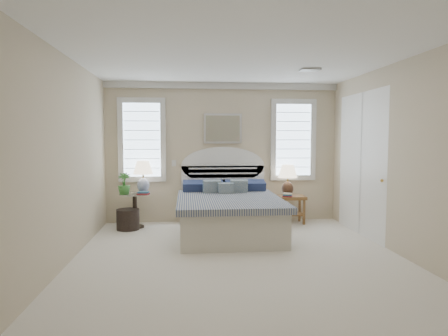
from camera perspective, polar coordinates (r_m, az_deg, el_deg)
floor at (r=5.57m, az=2.17°, el=-12.77°), size 4.50×5.00×0.01m
ceiling at (r=5.43m, az=2.25°, el=15.62°), size 4.50×5.00×0.01m
wall_back at (r=7.81m, az=-0.20°, el=2.21°), size 4.50×0.02×2.70m
wall_left at (r=5.51m, az=-21.69°, el=1.04°), size 0.02×5.00×2.70m
wall_right at (r=6.05m, az=23.84°, el=1.24°), size 0.02×5.00×2.70m
crown_molding at (r=7.83m, az=-0.18°, el=11.67°), size 4.50×0.08×0.12m
hvac_vent at (r=6.45m, az=12.20°, el=13.53°), size 0.30×0.20×0.02m
switch_plate at (r=7.78m, az=-7.18°, el=0.69°), size 0.08×0.01×0.12m
window_left at (r=7.80m, az=-11.63°, el=3.95°), size 0.90×0.06×1.60m
window_right at (r=8.04m, az=9.83°, el=3.98°), size 0.90×0.06×1.60m
painting at (r=7.77m, az=-0.17°, el=5.66°), size 0.74×0.04×0.58m
closet_door at (r=7.12m, az=18.96°, el=0.57°), size 0.02×1.80×2.40m
bed at (r=6.88m, az=0.58°, el=-6.16°), size 1.72×2.28×1.47m
side_table_left at (r=7.49m, az=-12.61°, el=-5.40°), size 0.56×0.56×0.63m
nightstand_right at (r=7.79m, az=9.64°, el=-4.99°), size 0.50×0.40×0.53m
floor_pot at (r=7.39m, az=-13.55°, el=-7.15°), size 0.43×0.43×0.37m
lamp_left at (r=7.54m, az=-11.49°, el=-0.69°), size 0.39×0.39×0.59m
lamp_right at (r=7.77m, az=9.09°, el=-1.22°), size 0.46×0.46×0.60m
potted_plant at (r=7.31m, az=-14.09°, el=-2.19°), size 0.25×0.25×0.39m
books_left at (r=7.25m, az=-11.46°, el=-3.54°), size 0.21×0.16×0.05m
books_right at (r=7.62m, az=9.05°, el=-3.83°), size 0.21×0.18×0.07m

